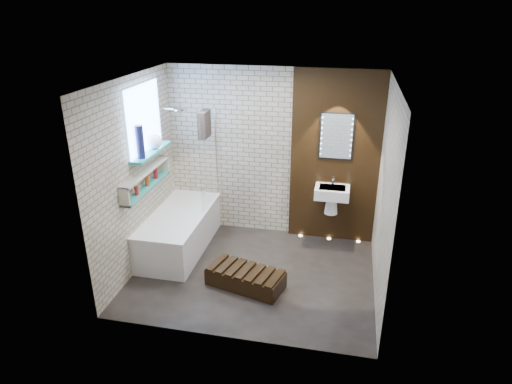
% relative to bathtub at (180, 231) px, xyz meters
% --- Properties ---
extents(ground, '(3.20, 3.20, 0.00)m').
position_rel_bathtub_xyz_m(ground, '(1.22, -0.45, -0.29)').
color(ground, black).
rests_on(ground, ground).
extents(room_shell, '(3.24, 3.20, 2.60)m').
position_rel_bathtub_xyz_m(room_shell, '(1.22, -0.45, 1.01)').
color(room_shell, tan).
rests_on(room_shell, ground).
extents(walnut_panel, '(1.30, 0.06, 2.60)m').
position_rel_bathtub_xyz_m(walnut_panel, '(2.17, 0.82, 1.01)').
color(walnut_panel, black).
rests_on(walnut_panel, ground).
extents(clerestory_window, '(0.18, 1.00, 0.94)m').
position_rel_bathtub_xyz_m(clerestory_window, '(-0.34, -0.10, 1.61)').
color(clerestory_window, '#7FADE0').
rests_on(clerestory_window, room_shell).
extents(display_niche, '(0.14, 1.30, 0.26)m').
position_rel_bathtub_xyz_m(display_niche, '(-0.31, -0.30, 0.91)').
color(display_niche, teal).
rests_on(display_niche, room_shell).
extents(bathtub, '(0.79, 1.74, 0.70)m').
position_rel_bathtub_xyz_m(bathtub, '(0.00, 0.00, 0.00)').
color(bathtub, white).
rests_on(bathtub, ground).
extents(bath_screen, '(0.01, 0.78, 1.40)m').
position_rel_bathtub_xyz_m(bath_screen, '(0.35, 0.44, 0.99)').
color(bath_screen, white).
rests_on(bath_screen, bathtub).
extents(towel, '(0.11, 0.29, 0.38)m').
position_rel_bathtub_xyz_m(towel, '(0.35, 0.31, 1.56)').
color(towel, '#292220').
rests_on(towel, bath_screen).
extents(shower_head, '(0.18, 0.18, 0.02)m').
position_rel_bathtub_xyz_m(shower_head, '(-0.08, 0.50, 1.71)').
color(shower_head, silver).
rests_on(shower_head, room_shell).
extents(washbasin, '(0.50, 0.36, 0.58)m').
position_rel_bathtub_xyz_m(washbasin, '(2.17, 0.62, 0.50)').
color(washbasin, white).
rests_on(washbasin, walnut_panel).
extents(led_mirror, '(0.50, 0.02, 0.70)m').
position_rel_bathtub_xyz_m(led_mirror, '(2.17, 0.78, 1.36)').
color(led_mirror, black).
rests_on(led_mirror, walnut_panel).
extents(walnut_step, '(1.07, 0.68, 0.22)m').
position_rel_bathtub_xyz_m(walnut_step, '(1.18, -0.75, -0.18)').
color(walnut_step, black).
rests_on(walnut_step, ground).
extents(niche_bottles, '(0.06, 0.67, 0.16)m').
position_rel_bathtub_xyz_m(niche_bottles, '(-0.31, -0.29, 0.88)').
color(niche_bottles, '#963A17').
rests_on(niche_bottles, display_niche).
extents(sill_vases, '(0.20, 0.58, 0.44)m').
position_rel_bathtub_xyz_m(sill_vases, '(-0.28, -0.15, 1.40)').
color(sill_vases, white).
rests_on(sill_vases, clerestory_window).
extents(floor_uplights, '(0.96, 0.06, 0.01)m').
position_rel_bathtub_xyz_m(floor_uplights, '(2.17, 0.75, -0.29)').
color(floor_uplights, '#FFD899').
rests_on(floor_uplights, ground).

